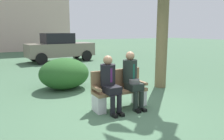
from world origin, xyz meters
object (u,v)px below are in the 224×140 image
object	(u,v)px
seated_man_right	(132,77)
seated_man_left	(110,81)
park_bench	(119,91)
shrub_near_bench	(64,74)
parked_car_far	(60,47)

from	to	relation	value
seated_man_right	seated_man_left	bearing A→B (deg)	-179.93
park_bench	shrub_near_bench	bearing A→B (deg)	106.26
park_bench	parked_car_far	world-z (taller)	parked_car_far
park_bench	seated_man_right	xyz separation A→B (m)	(0.28, -0.12, 0.35)
seated_man_left	shrub_near_bench	world-z (taller)	seated_man_left
park_bench	parked_car_far	size ratio (longest dim) A/B	0.32
park_bench	parked_car_far	bearing A→B (deg)	84.24
seated_man_right	parked_car_far	world-z (taller)	parked_car_far
shrub_near_bench	parked_car_far	bearing A→B (deg)	76.35
park_bench	seated_man_right	distance (m)	0.46
parked_car_far	park_bench	bearing A→B (deg)	-95.76
seated_man_right	parked_car_far	size ratio (longest dim) A/B	0.33
park_bench	seated_man_right	size ratio (longest dim) A/B	0.98
parked_car_far	seated_man_left	bearing A→B (deg)	-97.68
seated_man_left	parked_car_far	distance (m)	8.82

